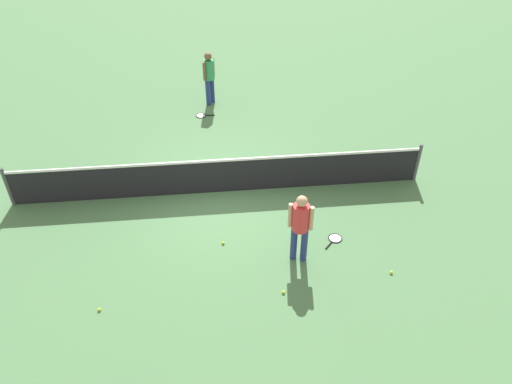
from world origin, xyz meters
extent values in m
plane|color=#4C7A4C|center=(0.00, 0.00, 0.00)|extent=(40.00, 40.00, 0.00)
cylinder|color=#4C4C51|center=(-5.00, 0.00, 0.54)|extent=(0.09, 0.09, 1.07)
cylinder|color=#4C4C51|center=(5.00, 0.00, 0.54)|extent=(0.09, 0.09, 1.07)
cube|color=black|center=(0.00, 0.00, 0.46)|extent=(10.00, 0.02, 0.91)
cube|color=white|center=(0.00, 0.00, 0.94)|extent=(10.00, 0.04, 0.06)
cylinder|color=navy|center=(1.45, -2.46, 0.42)|extent=(0.18, 0.18, 0.85)
cylinder|color=navy|center=(1.66, -2.53, 0.42)|extent=(0.18, 0.18, 0.85)
cylinder|color=red|center=(1.56, -2.50, 1.16)|extent=(0.43, 0.43, 0.62)
cylinder|color=tan|center=(1.36, -2.43, 1.18)|extent=(0.11, 0.11, 0.58)
cylinder|color=tan|center=(1.76, -2.57, 1.18)|extent=(0.11, 0.11, 0.58)
sphere|color=tan|center=(1.56, -2.50, 1.58)|extent=(0.29, 0.29, 0.23)
cylinder|color=navy|center=(-0.15, 4.54, 0.42)|extent=(0.20, 0.20, 0.85)
cylinder|color=navy|center=(-0.01, 4.71, 0.42)|extent=(0.20, 0.20, 0.85)
cylinder|color=#339959|center=(-0.08, 4.63, 1.16)|extent=(0.48, 0.48, 0.62)
cylinder|color=brown|center=(-0.22, 4.46, 1.18)|extent=(0.13, 0.13, 0.58)
cylinder|color=brown|center=(0.06, 4.79, 1.18)|extent=(0.13, 0.13, 0.58)
sphere|color=brown|center=(-0.08, 4.63, 1.58)|extent=(0.32, 0.32, 0.23)
torus|color=black|center=(2.49, -1.97, 0.01)|extent=(0.44, 0.44, 0.02)
cylinder|color=silver|center=(2.49, -1.97, 0.01)|extent=(0.38, 0.38, 0.00)
cylinder|color=black|center=(2.30, -2.19, 0.02)|extent=(0.21, 0.23, 0.03)
torus|color=black|center=(-0.41, 3.85, 0.01)|extent=(0.33, 0.33, 0.02)
cylinder|color=silver|center=(-0.41, 3.85, 0.01)|extent=(0.28, 0.28, 0.00)
cylinder|color=black|center=(-0.13, 3.83, 0.02)|extent=(0.28, 0.05, 0.03)
sphere|color=#C6E033|center=(1.11, -3.43, 0.03)|extent=(0.07, 0.07, 0.07)
sphere|color=#C6E033|center=(-2.50, -3.50, 0.03)|extent=(0.07, 0.07, 0.07)
sphere|color=#C6E033|center=(-0.02, -1.89, 0.03)|extent=(0.07, 0.07, 0.07)
sphere|color=#C6E033|center=(3.42, -3.13, 0.03)|extent=(0.07, 0.07, 0.07)
camera|label=1|loc=(-0.13, -10.18, 7.95)|focal=36.12mm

